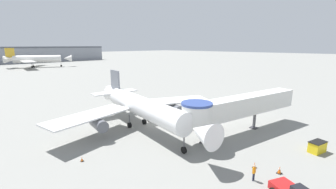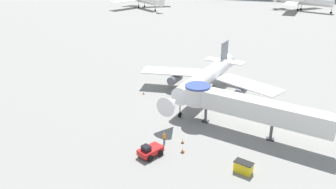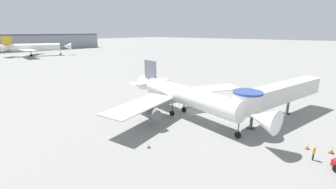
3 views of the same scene
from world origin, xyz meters
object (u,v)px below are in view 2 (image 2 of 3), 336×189
traffic_cone_near_nose (183,141)px  background_jet_gold_tail (305,1)px  traffic_cone_apron_front (183,150)px  jet_bridge (243,106)px  main_airplane (205,78)px  ground_crew_marshaller (164,137)px  service_container_yellow (243,167)px  pushback_tug_red (150,151)px  traffic_cone_port_wing (143,93)px

traffic_cone_near_nose → background_jet_gold_tail: background_jet_gold_tail is taller
traffic_cone_apron_front → traffic_cone_near_nose: size_ratio=1.22×
jet_bridge → background_jet_gold_tail: bearing=98.0°
main_airplane → jet_bridge: main_airplane is taller
main_airplane → background_jet_gold_tail: bearing=90.0°
ground_crew_marshaller → service_container_yellow: bearing=174.7°
pushback_tug_red → ground_crew_marshaller: bearing=105.3°
main_airplane → traffic_cone_port_wing: 12.33m
pushback_tug_red → background_jet_gold_tail: 150.02m
traffic_cone_port_wing → pushback_tug_red: bearing=-63.6°
jet_bridge → traffic_cone_port_wing: size_ratio=37.48×
traffic_cone_apron_front → ground_crew_marshaller: ground_crew_marshaller is taller
main_airplane → ground_crew_marshaller: (-1.10, -18.96, -2.69)m
main_airplane → ground_crew_marshaller: bearing=-84.3°
pushback_tug_red → background_jet_gold_tail: bearing=107.3°
main_airplane → traffic_cone_port_wing: bearing=-155.9°
main_airplane → traffic_cone_port_wing: size_ratio=48.13×
main_airplane → traffic_cone_near_nose: main_airplane is taller
pushback_tug_red → traffic_cone_port_wing: size_ratio=6.41×
traffic_cone_port_wing → traffic_cone_near_nose: traffic_cone_near_nose is taller
traffic_cone_near_nose → pushback_tug_red: bearing=-123.9°
traffic_cone_near_nose → ground_crew_marshaller: (-2.43, -0.98, 0.65)m
traffic_cone_port_wing → ground_crew_marshaller: (10.35, -15.87, 0.69)m
pushback_tug_red → traffic_cone_near_nose: 5.57m
jet_bridge → service_container_yellow: size_ratio=8.71×
pushback_tug_red → background_jet_gold_tail: size_ratio=0.11×
main_airplane → background_jet_gold_tail: size_ratio=0.79×
traffic_cone_port_wing → background_jet_gold_tail: background_jet_gold_tail is taller
main_airplane → background_jet_gold_tail: background_jet_gold_tail is taller
ground_crew_marshaller → background_jet_gold_tail: (20.91, 144.76, 4.10)m
pushback_tug_red → background_jet_gold_tail: background_jet_gold_tail is taller
main_airplane → ground_crew_marshaller: 19.18m
traffic_cone_port_wing → background_jet_gold_tail: bearing=76.4°
traffic_cone_port_wing → traffic_cone_apron_front: (13.54, -17.25, 0.11)m
traffic_cone_port_wing → traffic_cone_near_nose: (12.78, -14.89, 0.04)m
traffic_cone_port_wing → jet_bridge: bearing=-23.0°
pushback_tug_red → traffic_cone_apron_front: bearing=55.9°
jet_bridge → traffic_cone_port_wing: 22.23m
traffic_cone_port_wing → traffic_cone_near_nose: bearing=-49.4°
service_container_yellow → traffic_cone_near_nose: size_ratio=3.80×
pushback_tug_red → main_airplane: bearing=111.1°
ground_crew_marshaller → traffic_cone_port_wing: bearing=-47.7°
service_container_yellow → traffic_cone_port_wing: size_ratio=4.30×
service_container_yellow → background_jet_gold_tail: background_jet_gold_tail is taller
traffic_cone_near_nose → ground_crew_marshaller: 2.70m
traffic_cone_near_nose → jet_bridge: bearing=40.9°
traffic_cone_port_wing → traffic_cone_near_nose: 19.62m
ground_crew_marshaller → jet_bridge: bearing=-133.9°
main_airplane → traffic_cone_apron_front: size_ratio=34.99×
main_airplane → pushback_tug_red: main_airplane is taller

